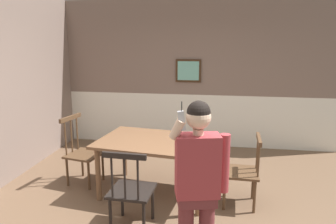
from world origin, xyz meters
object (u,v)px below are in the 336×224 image
object	(u,v)px
dining_table	(157,147)
chair_at_table_head	(131,190)
chair_near_window	(82,152)
person_figure	(198,180)
chair_by_doorway	(243,171)

from	to	relation	value
dining_table	chair_at_table_head	world-z (taller)	chair_at_table_head
chair_near_window	person_figure	size ratio (longest dim) A/B	0.62
dining_table	person_figure	bearing A→B (deg)	-66.11
chair_at_table_head	chair_near_window	bearing A→B (deg)	137.00
chair_by_doorway	chair_near_window	bearing A→B (deg)	84.35
dining_table	chair_by_doorway	world-z (taller)	chair_by_doorway
chair_near_window	chair_by_doorway	xyz separation A→B (m)	(2.31, -0.31, -0.01)
chair_near_window	dining_table	bearing A→B (deg)	93.83
dining_table	person_figure	xyz separation A→B (m)	(0.67, -1.51, 0.24)
chair_by_doorway	person_figure	bearing A→B (deg)	162.41
chair_near_window	person_figure	world-z (taller)	person_figure
dining_table	chair_at_table_head	bearing A→B (deg)	-97.39
chair_at_table_head	chair_by_doorway	bearing A→B (deg)	33.19
chair_near_window	person_figure	distance (m)	2.51
dining_table	chair_near_window	size ratio (longest dim) A/B	1.66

